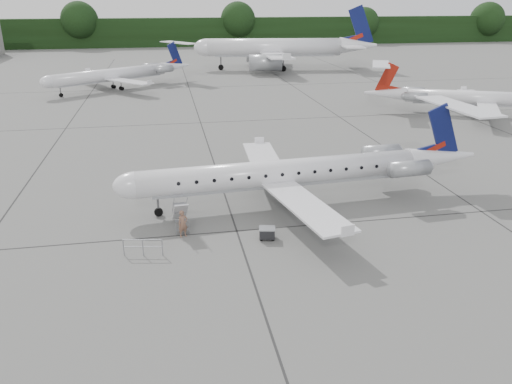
{
  "coord_description": "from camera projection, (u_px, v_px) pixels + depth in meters",
  "views": [
    {
      "loc": [
        -10.22,
        -24.76,
        13.76
      ],
      "look_at": [
        -4.99,
        3.96,
        2.3
      ],
      "focal_mm": 35.0,
      "sensor_mm": 36.0,
      "label": 1
    }
  ],
  "objects": [
    {
      "name": "safety_railing",
      "position": [
        143.0,
        248.0,
        28.25
      ],
      "size": [
        2.18,
        0.47,
        1.0
      ],
      "primitive_type": null,
      "rotation": [
        0.0,
        0.0,
        -0.18
      ],
      "color": "gray",
      "rests_on": "ground"
    },
    {
      "name": "main_regional_jet",
      "position": [
        281.0,
        160.0,
        34.34
      ],
      "size": [
        26.57,
        20.02,
        6.49
      ],
      "primitive_type": null,
      "rotation": [
        0.0,
        0.0,
        0.07
      ],
      "color": "silver",
      "rests_on": "ground"
    },
    {
      "name": "bg_regional_right",
      "position": [
        484.0,
        91.0,
        60.54
      ],
      "size": [
        27.91,
        24.43,
        6.1
      ],
      "primitive_type": null,
      "rotation": [
        0.0,
        0.0,
        2.74
      ],
      "color": "silver",
      "rests_on": "ground"
    },
    {
      "name": "treeline",
      "position": [
        196.0,
        32.0,
        146.99
      ],
      "size": [
        260.0,
        4.0,
        8.0
      ],
      "primitive_type": "cube",
      "color": "black",
      "rests_on": "ground"
    },
    {
      "name": "ground",
      "position": [
        351.0,
        247.0,
        29.41
      ],
      "size": [
        320.0,
        320.0,
        0.0
      ],
      "primitive_type": "plane",
      "color": "slate",
      "rests_on": "ground"
    },
    {
      "name": "passenger",
      "position": [
        183.0,
        224.0,
        30.37
      ],
      "size": [
        0.74,
        0.62,
        1.72
      ],
      "primitive_type": "imported",
      "rotation": [
        0.0,
        0.0,
        0.39
      ],
      "color": "brown",
      "rests_on": "ground"
    },
    {
      "name": "airstair",
      "position": [
        180.0,
        213.0,
        31.52
      ],
      "size": [
        1.02,
        2.44,
        2.03
      ],
      "primitive_type": null,
      "rotation": [
        0.0,
        0.0,
        0.07
      ],
      "color": "silver",
      "rests_on": "ground"
    },
    {
      "name": "baggage_cart",
      "position": [
        267.0,
        233.0,
        30.22
      ],
      "size": [
        1.05,
        0.91,
        0.8
      ],
      "primitive_type": null,
      "rotation": [
        0.0,
        0.0,
        -0.19
      ],
      "color": "black",
      "rests_on": "ground"
    },
    {
      "name": "bg_narrowbody",
      "position": [
        274.0,
        38.0,
        98.44
      ],
      "size": [
        36.6,
        28.4,
        12.14
      ],
      "primitive_type": null,
      "rotation": [
        0.0,
        0.0,
        -0.13
      ],
      "color": "silver",
      "rests_on": "ground"
    },
    {
      "name": "bg_regional_left",
      "position": [
        110.0,
        69.0,
        77.55
      ],
      "size": [
        30.96,
        29.25,
        6.59
      ],
      "primitive_type": null,
      "rotation": [
        0.0,
        0.0,
        0.61
      ],
      "color": "silver",
      "rests_on": "ground"
    }
  ]
}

